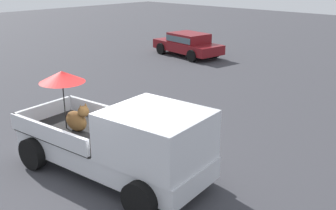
# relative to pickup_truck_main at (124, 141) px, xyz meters

# --- Properties ---
(ground_plane) EXTENTS (80.00, 80.00, 0.00)m
(ground_plane) POSITION_rel_pickup_truck_main_xyz_m (-0.43, -0.04, -0.97)
(ground_plane) COLOR #38383D
(pickup_truck_main) EXTENTS (5.23, 2.70, 2.39)m
(pickup_truck_main) POSITION_rel_pickup_truck_main_xyz_m (0.00, 0.00, 0.00)
(pickup_truck_main) COLOR black
(pickup_truck_main) RESTS_ON ground
(parked_sedan_near) EXTENTS (4.50, 2.42, 1.33)m
(parked_sedan_near) POSITION_rel_pickup_truck_main_xyz_m (-8.13, 11.88, -0.22)
(parked_sedan_near) COLOR black
(parked_sedan_near) RESTS_ON ground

